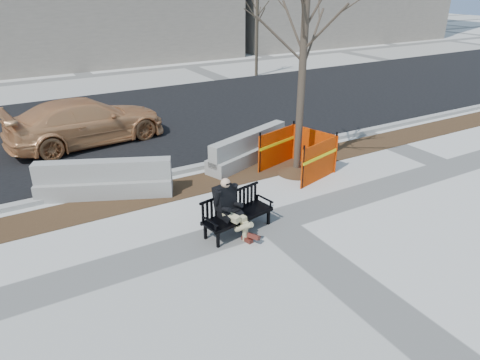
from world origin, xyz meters
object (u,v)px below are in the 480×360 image
object	(u,v)px
sedan	(90,143)
jersey_barrier_right	(249,161)
jersey_barrier_left	(107,195)
seated_man	(229,234)
tree_fence	(296,172)
bench	(238,231)

from	to	relation	value
sedan	jersey_barrier_right	bearing A→B (deg)	-145.00
jersey_barrier_left	jersey_barrier_right	size ratio (longest dim) A/B	1.05
sedan	seated_man	bearing A→B (deg)	-178.14
seated_man	jersey_barrier_left	size ratio (longest dim) A/B	0.39
tree_fence	jersey_barrier_right	xyz separation A→B (m)	(-0.73, 1.38, 0.00)
seated_man	sedan	xyz separation A→B (m)	(-1.25, 7.34, 0.00)
sedan	jersey_barrier_right	world-z (taller)	sedan
bench	seated_man	size ratio (longest dim) A/B	1.27
bench	seated_man	bearing A→B (deg)	168.46
bench	seated_man	world-z (taller)	seated_man
seated_man	tree_fence	bearing A→B (deg)	20.07
seated_man	tree_fence	size ratio (longest dim) A/B	0.22
sedan	jersey_barrier_left	distance (m)	4.23
bench	tree_fence	xyz separation A→B (m)	(3.00, 1.93, 0.00)
bench	sedan	distance (m)	7.49
tree_fence	seated_man	bearing A→B (deg)	-149.06
bench	jersey_barrier_left	bearing A→B (deg)	111.67
seated_man	jersey_barrier_right	bearing A→B (deg)	42.18
seated_man	bench	bearing A→B (deg)	-11.54
tree_fence	sedan	distance (m)	7.02
sedan	jersey_barrier_left	xyz separation A→B (m)	(-0.53, -4.20, 0.00)
jersey_barrier_right	tree_fence	bearing A→B (deg)	-82.32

